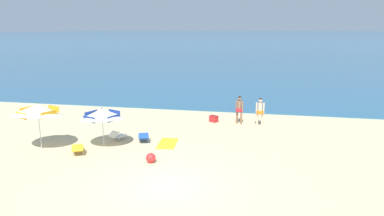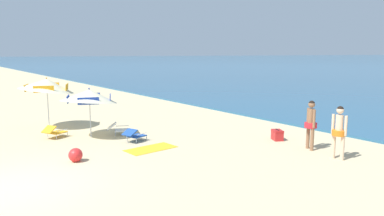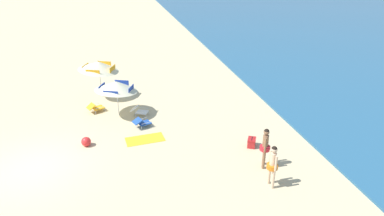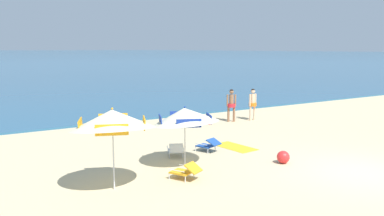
{
  "view_description": "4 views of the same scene",
  "coord_description": "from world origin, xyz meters",
  "px_view_note": "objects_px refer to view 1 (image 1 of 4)",
  "views": [
    {
      "loc": [
        3.26,
        -11.59,
        5.75
      ],
      "look_at": [
        -0.42,
        6.69,
        1.47
      ],
      "focal_mm": 32.45,
      "sensor_mm": 36.0,
      "label": 1
    },
    {
      "loc": [
        9.56,
        -1.25,
        3.36
      ],
      "look_at": [
        -0.33,
        5.84,
        1.49
      ],
      "focal_mm": 33.42,
      "sensor_mm": 36.0,
      "label": 2
    },
    {
      "loc": [
        12.75,
        3.73,
        8.01
      ],
      "look_at": [
        -1.65,
        7.11,
        1.23
      ],
      "focal_mm": 31.65,
      "sensor_mm": 36.0,
      "label": 3
    },
    {
      "loc": [
        -11.04,
        -7.44,
        3.88
      ],
      "look_at": [
        -1.73,
        7.23,
        1.29
      ],
      "focal_mm": 37.62,
      "sensor_mm": 36.0,
      "label": 4
    }
  ],
  "objects_px": {
    "beach_umbrella_striped_second": "(38,110)",
    "person_standing_near_shore": "(260,110)",
    "lounge_chair_facing_sea": "(118,135)",
    "lounge_chair_beside_umbrella": "(144,137)",
    "person_standing_beside": "(239,108)",
    "cooler_box": "(214,119)",
    "beach_umbrella_striped_main": "(102,114)",
    "lounge_chair_under_umbrella": "(78,149)",
    "beach_towel": "(168,143)",
    "beach_ball": "(151,158)"
  },
  "relations": [
    {
      "from": "lounge_chair_under_umbrella",
      "to": "cooler_box",
      "type": "relative_size",
      "value": 1.72
    },
    {
      "from": "lounge_chair_beside_umbrella",
      "to": "lounge_chair_facing_sea",
      "type": "height_order",
      "value": "lounge_chair_facing_sea"
    },
    {
      "from": "beach_umbrella_striped_second",
      "to": "person_standing_beside",
      "type": "xyz_separation_m",
      "value": [
        9.16,
        6.52,
        -0.96
      ]
    },
    {
      "from": "cooler_box",
      "to": "person_standing_beside",
      "type": "bearing_deg",
      "value": -4.76
    },
    {
      "from": "lounge_chair_beside_umbrella",
      "to": "beach_ball",
      "type": "bearing_deg",
      "value": -64.75
    },
    {
      "from": "lounge_chair_facing_sea",
      "to": "beach_umbrella_striped_second",
      "type": "bearing_deg",
      "value": -147.42
    },
    {
      "from": "beach_ball",
      "to": "beach_towel",
      "type": "bearing_deg",
      "value": 89.36
    },
    {
      "from": "lounge_chair_facing_sea",
      "to": "beach_ball",
      "type": "height_order",
      "value": "lounge_chair_facing_sea"
    },
    {
      "from": "beach_umbrella_striped_main",
      "to": "beach_towel",
      "type": "height_order",
      "value": "beach_umbrella_striped_main"
    },
    {
      "from": "lounge_chair_facing_sea",
      "to": "person_standing_near_shore",
      "type": "bearing_deg",
      "value": 30.3
    },
    {
      "from": "beach_umbrella_striped_main",
      "to": "beach_umbrella_striped_second",
      "type": "distance_m",
      "value": 3.0
    },
    {
      "from": "beach_umbrella_striped_second",
      "to": "cooler_box",
      "type": "height_order",
      "value": "beach_umbrella_striped_second"
    },
    {
      "from": "beach_umbrella_striped_main",
      "to": "lounge_chair_under_umbrella",
      "type": "height_order",
      "value": "beach_umbrella_striped_main"
    },
    {
      "from": "beach_umbrella_striped_main",
      "to": "person_standing_near_shore",
      "type": "xyz_separation_m",
      "value": [
        7.56,
        5.35,
        -0.7
      ]
    },
    {
      "from": "beach_umbrella_striped_main",
      "to": "lounge_chair_under_umbrella",
      "type": "xyz_separation_m",
      "value": [
        -0.72,
        -1.23,
        -1.42
      ]
    },
    {
      "from": "lounge_chair_facing_sea",
      "to": "person_standing_beside",
      "type": "height_order",
      "value": "person_standing_beside"
    },
    {
      "from": "beach_umbrella_striped_second",
      "to": "beach_towel",
      "type": "height_order",
      "value": "beach_umbrella_striped_second"
    },
    {
      "from": "beach_umbrella_striped_main",
      "to": "beach_towel",
      "type": "xyz_separation_m",
      "value": [
        2.98,
        1.09,
        -1.68
      ]
    },
    {
      "from": "lounge_chair_facing_sea",
      "to": "person_standing_near_shore",
      "type": "distance_m",
      "value": 8.47
    },
    {
      "from": "lounge_chair_beside_umbrella",
      "to": "person_standing_near_shore",
      "type": "xyz_separation_m",
      "value": [
        5.86,
        4.26,
        0.72
      ]
    },
    {
      "from": "lounge_chair_under_umbrella",
      "to": "person_standing_near_shore",
      "type": "relative_size",
      "value": 0.6
    },
    {
      "from": "cooler_box",
      "to": "lounge_chair_beside_umbrella",
      "type": "bearing_deg",
      "value": -122.93
    },
    {
      "from": "beach_umbrella_striped_second",
      "to": "lounge_chair_beside_umbrella",
      "type": "bearing_deg",
      "value": 23.7
    },
    {
      "from": "lounge_chair_facing_sea",
      "to": "beach_ball",
      "type": "distance_m",
      "value": 3.77
    },
    {
      "from": "beach_ball",
      "to": "lounge_chair_facing_sea",
      "type": "bearing_deg",
      "value": 135.3
    },
    {
      "from": "person_standing_beside",
      "to": "beach_ball",
      "type": "bearing_deg",
      "value": -115.07
    },
    {
      "from": "person_standing_beside",
      "to": "beach_towel",
      "type": "xyz_separation_m",
      "value": [
        -3.33,
        -4.52,
        -1.0
      ]
    },
    {
      "from": "person_standing_beside",
      "to": "lounge_chair_under_umbrella",
      "type": "bearing_deg",
      "value": -135.8
    },
    {
      "from": "person_standing_near_shore",
      "to": "beach_ball",
      "type": "height_order",
      "value": "person_standing_near_shore"
    },
    {
      "from": "lounge_chair_beside_umbrella",
      "to": "lounge_chair_facing_sea",
      "type": "xyz_separation_m",
      "value": [
        -1.43,
        -0.0,
        -0.01
      ]
    },
    {
      "from": "beach_umbrella_striped_main",
      "to": "cooler_box",
      "type": "xyz_separation_m",
      "value": [
        4.72,
        5.75,
        -1.49
      ]
    },
    {
      "from": "lounge_chair_facing_sea",
      "to": "person_standing_near_shore",
      "type": "relative_size",
      "value": 0.6
    },
    {
      "from": "beach_umbrella_striped_main",
      "to": "lounge_chair_facing_sea",
      "type": "distance_m",
      "value": 1.81
    },
    {
      "from": "beach_umbrella_striped_second",
      "to": "lounge_chair_facing_sea",
      "type": "distance_m",
      "value": 4.08
    },
    {
      "from": "lounge_chair_facing_sea",
      "to": "person_standing_near_shore",
      "type": "height_order",
      "value": "person_standing_near_shore"
    },
    {
      "from": "lounge_chair_beside_umbrella",
      "to": "person_standing_beside",
      "type": "bearing_deg",
      "value": 44.47
    },
    {
      "from": "cooler_box",
      "to": "beach_ball",
      "type": "relative_size",
      "value": 1.38
    },
    {
      "from": "lounge_chair_under_umbrella",
      "to": "person_standing_beside",
      "type": "relative_size",
      "value": 0.59
    },
    {
      "from": "beach_towel",
      "to": "person_standing_beside",
      "type": "bearing_deg",
      "value": 53.63
    },
    {
      "from": "cooler_box",
      "to": "beach_towel",
      "type": "distance_m",
      "value": 4.97
    },
    {
      "from": "lounge_chair_beside_umbrella",
      "to": "beach_ball",
      "type": "relative_size",
      "value": 2.31
    },
    {
      "from": "person_standing_near_shore",
      "to": "cooler_box",
      "type": "relative_size",
      "value": 2.86
    },
    {
      "from": "person_standing_near_shore",
      "to": "beach_ball",
      "type": "xyz_separation_m",
      "value": [
        -4.61,
        -6.91,
        -0.78
      ]
    },
    {
      "from": "beach_umbrella_striped_second",
      "to": "beach_umbrella_striped_main",
      "type": "bearing_deg",
      "value": 17.71
    },
    {
      "from": "lounge_chair_beside_umbrella",
      "to": "lounge_chair_under_umbrella",
      "type": "bearing_deg",
      "value": -136.31
    },
    {
      "from": "beach_umbrella_striped_second",
      "to": "person_standing_near_shore",
      "type": "xyz_separation_m",
      "value": [
        10.41,
        6.25,
        -0.98
      ]
    },
    {
      "from": "beach_umbrella_striped_second",
      "to": "beach_towel",
      "type": "relative_size",
      "value": 1.53
    },
    {
      "from": "lounge_chair_facing_sea",
      "to": "person_standing_beside",
      "type": "bearing_deg",
      "value": 36.87
    },
    {
      "from": "beach_umbrella_striped_second",
      "to": "lounge_chair_beside_umbrella",
      "type": "height_order",
      "value": "beach_umbrella_striped_second"
    },
    {
      "from": "person_standing_near_shore",
      "to": "beach_ball",
      "type": "distance_m",
      "value": 8.34
    }
  ]
}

